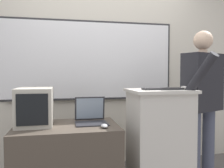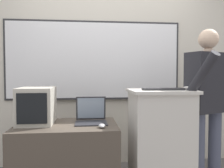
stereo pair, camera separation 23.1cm
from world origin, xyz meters
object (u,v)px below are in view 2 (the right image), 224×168
crt_monitor (37,105)px  laptop (91,114)px  computer_mouse_by_laptop (102,126)px  person_presenter (208,97)px  wireless_keyboard (163,89)px  computer_mouse_by_keyboard (187,88)px  lectern_podium (160,142)px  side_desk (67,161)px

crt_monitor → laptop: bearing=0.1°
computer_mouse_by_laptop → crt_monitor: size_ratio=0.22×
person_presenter → wireless_keyboard: (-0.51, -0.12, 0.09)m
computer_mouse_by_laptop → crt_monitor: 0.69m
person_presenter → computer_mouse_by_keyboard: 0.30m
computer_mouse_by_laptop → computer_mouse_by_keyboard: size_ratio=1.00×
person_presenter → computer_mouse_by_keyboard: person_presenter is taller
lectern_podium → side_desk: bearing=178.2°
laptop → computer_mouse_by_keyboard: size_ratio=3.07×
person_presenter → crt_monitor: person_presenter is taller
lectern_podium → person_presenter: bearing=5.5°
laptop → computer_mouse_by_keyboard: (0.93, -0.16, 0.27)m
lectern_podium → laptop: lectern_podium is taller
wireless_keyboard → crt_monitor: 1.23m
lectern_podium → crt_monitor: 1.26m
side_desk → wireless_keyboard: size_ratio=2.44×
computer_mouse_by_laptop → computer_mouse_by_keyboard: 0.90m
side_desk → person_presenter: bearing=0.8°
lectern_podium → crt_monitor: bearing=174.8°
lectern_podium → crt_monitor: (-1.20, 0.11, 0.37)m
person_presenter → computer_mouse_by_keyboard: (-0.27, -0.10, 0.10)m
laptop → person_presenter: bearing=-3.0°
lectern_podium → computer_mouse_by_laptop: size_ratio=10.47×
side_desk → wireless_keyboard: wireless_keyboard is taller
side_desk → computer_mouse_by_keyboard: 1.36m
person_presenter → side_desk: bearing=158.6°
computer_mouse_by_keyboard → crt_monitor: bearing=173.8°
wireless_keyboard → computer_mouse_by_laptop: size_ratio=3.93×
laptop → computer_mouse_by_keyboard: bearing=-9.7°
lectern_podium → side_desk: size_ratio=1.09×
side_desk → person_presenter: (1.43, 0.02, 0.60)m
laptop → computer_mouse_by_keyboard: 0.98m
side_desk → computer_mouse_by_laptop: computer_mouse_by_laptop is taller
wireless_keyboard → computer_mouse_by_keyboard: computer_mouse_by_keyboard is taller
person_presenter → wireless_keyboard: bearing=170.5°
wireless_keyboard → computer_mouse_by_keyboard: bearing=4.5°
person_presenter → crt_monitor: size_ratio=3.72×
person_presenter → computer_mouse_by_keyboard: bearing=177.5°
laptop → crt_monitor: size_ratio=0.69×
wireless_keyboard → computer_mouse_by_keyboard: size_ratio=3.93×
person_presenter → wireless_keyboard: size_ratio=4.22×
lectern_podium → laptop: size_ratio=3.41×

